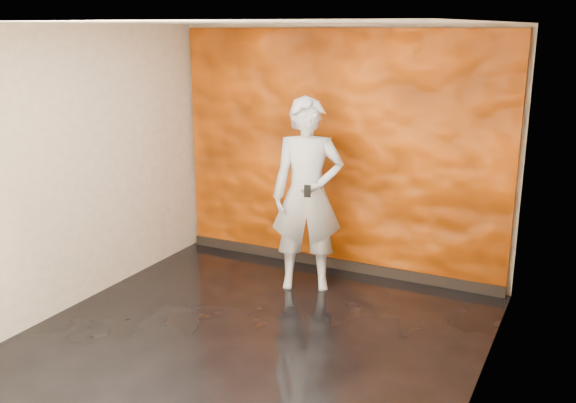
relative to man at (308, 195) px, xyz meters
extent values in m
cube|color=black|center=(0.07, -1.28, -1.04)|extent=(4.00, 4.00, 0.01)
cube|color=tan|center=(0.07, 0.72, 0.36)|extent=(4.00, 0.02, 2.80)
cube|color=tan|center=(0.07, -3.28, 0.36)|extent=(4.00, 0.02, 2.80)
cube|color=tan|center=(-1.93, -1.28, 0.36)|extent=(0.02, 4.00, 2.80)
cube|color=tan|center=(2.07, -1.28, 0.36)|extent=(0.02, 4.00, 2.80)
cube|color=white|center=(0.07, -1.28, 1.76)|extent=(4.00, 4.00, 0.01)
cube|color=#F35E06|center=(0.07, 0.68, 0.34)|extent=(3.90, 0.06, 2.75)
cube|color=black|center=(0.07, 0.64, -0.98)|extent=(3.90, 0.04, 0.12)
imported|color=#939AA3|center=(0.00, 0.00, 0.00)|extent=(0.89, 0.76, 2.08)
cube|color=black|center=(0.14, -0.30, 0.13)|extent=(0.07, 0.03, 0.13)
camera|label=1|loc=(2.75, -5.99, 1.73)|focal=40.00mm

